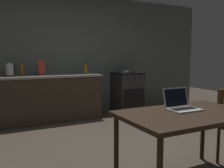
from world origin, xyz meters
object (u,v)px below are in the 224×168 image
(bottle, at_px, (85,68))
(frying_pan, at_px, (126,72))
(cereal_box, at_px, (41,68))
(dining_table, at_px, (187,119))
(laptop, at_px, (181,106))
(stove_oven, at_px, (127,92))
(bottle_b, at_px, (22,69))
(electric_kettle, at_px, (10,70))

(bottle, distance_m, frying_pan, 1.00)
(cereal_box, bearing_deg, dining_table, -75.46)
(dining_table, distance_m, bottle, 3.07)
(dining_table, distance_m, frying_pan, 3.26)
(bottle, bearing_deg, dining_table, -91.52)
(laptop, height_order, frying_pan, frying_pan)
(stove_oven, distance_m, bottle_b, 2.38)
(stove_oven, height_order, frying_pan, frying_pan)
(electric_kettle, distance_m, bottle, 1.47)
(stove_oven, bearing_deg, dining_table, -110.07)
(stove_oven, relative_size, dining_table, 0.68)
(bottle, bearing_deg, frying_pan, 1.24)
(dining_table, relative_size, bottle, 5.25)
(dining_table, relative_size, laptop, 4.20)
(electric_kettle, height_order, bottle, bottle)
(bottle, bearing_deg, electric_kettle, 178.05)
(stove_oven, distance_m, laptop, 3.19)
(stove_oven, xyz_separation_m, bottle_b, (-2.30, 0.08, 0.59))
(cereal_box, bearing_deg, electric_kettle, -178.02)
(cereal_box, height_order, bottle_b, cereal_box)
(stove_oven, xyz_separation_m, bottle, (-1.05, -0.05, 0.58))
(electric_kettle, bearing_deg, cereal_box, 1.98)
(stove_oven, xyz_separation_m, frying_pan, (-0.05, -0.03, 0.48))
(laptop, height_order, bottle_b, bottle_b)
(laptop, xyz_separation_m, bottle, (0.05, 2.93, 0.26))
(electric_kettle, xyz_separation_m, bottle, (1.47, -0.05, -0.00))
(laptop, distance_m, bottle_b, 3.30)
(laptop, distance_m, cereal_box, 3.13)
(electric_kettle, relative_size, frying_pan, 0.59)
(frying_pan, bearing_deg, laptop, -109.57)
(dining_table, height_order, laptop, laptop)
(stove_oven, xyz_separation_m, laptop, (-1.10, -2.98, 0.32))
(bottle, height_order, bottle_b, bottle_b)
(electric_kettle, xyz_separation_m, bottle_b, (0.21, 0.08, 0.01))
(stove_oven, height_order, electric_kettle, electric_kettle)
(bottle_b, bearing_deg, laptop, -68.62)
(dining_table, height_order, cereal_box, cereal_box)
(electric_kettle, distance_m, cereal_box, 0.58)
(frying_pan, distance_m, bottle_b, 2.25)
(dining_table, xyz_separation_m, electric_kettle, (-1.39, 3.10, 0.37))
(frying_pan, xyz_separation_m, cereal_box, (-1.89, 0.05, 0.12))
(laptop, xyz_separation_m, bottle_b, (-1.20, 3.06, 0.27))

